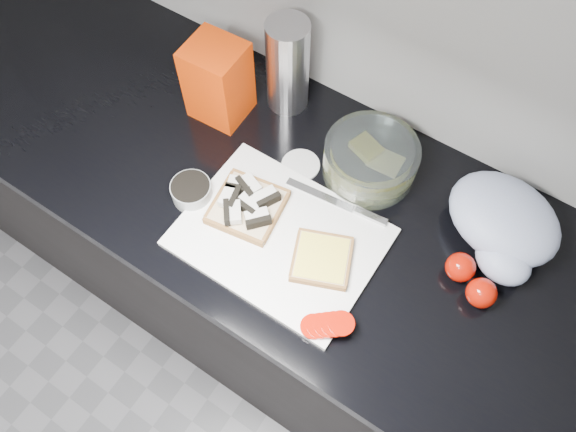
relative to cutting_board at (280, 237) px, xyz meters
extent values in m
cube|color=black|center=(0.06, 0.11, -0.48)|extent=(3.50, 0.60, 0.86)
cube|color=black|center=(0.06, 0.11, -0.03)|extent=(3.50, 0.64, 0.04)
cube|color=white|center=(0.00, 0.00, 0.00)|extent=(0.40, 0.30, 0.01)
cube|color=#CAB18E|center=(-0.09, 0.02, 0.02)|extent=(0.16, 0.16, 0.02)
cube|color=silver|center=(-0.13, 0.04, 0.03)|extent=(0.05, 0.04, 0.02)
cube|color=black|center=(-0.13, 0.04, 0.03)|extent=(0.05, 0.03, 0.02)
cube|color=silver|center=(-0.11, 0.05, 0.04)|extent=(0.05, 0.04, 0.02)
cube|color=black|center=(-0.11, 0.05, 0.04)|extent=(0.05, 0.03, 0.02)
cube|color=silver|center=(-0.07, 0.05, 0.03)|extent=(0.05, 0.05, 0.02)
cube|color=black|center=(-0.07, 0.05, 0.03)|extent=(0.03, 0.05, 0.02)
cube|color=silver|center=(-0.13, 0.00, 0.04)|extent=(0.04, 0.05, 0.02)
cube|color=black|center=(-0.13, 0.00, 0.04)|extent=(0.02, 0.05, 0.02)
cube|color=silver|center=(-0.09, 0.02, 0.03)|extent=(0.05, 0.03, 0.02)
cube|color=black|center=(-0.09, 0.02, 0.03)|extent=(0.05, 0.02, 0.02)
cube|color=silver|center=(-0.05, 0.00, 0.04)|extent=(0.05, 0.05, 0.02)
cube|color=black|center=(-0.05, 0.00, 0.04)|extent=(0.04, 0.05, 0.02)
cube|color=silver|center=(-0.10, -0.02, 0.04)|extent=(0.05, 0.05, 0.02)
cube|color=black|center=(-0.10, -0.02, 0.04)|extent=(0.04, 0.05, 0.02)
cube|color=#CAB18E|center=(0.10, 0.00, 0.01)|extent=(0.15, 0.15, 0.02)
cube|color=#FFE84B|center=(0.10, 0.00, 0.02)|extent=(0.13, 0.13, 0.00)
cylinder|color=#B11204|center=(0.16, -0.13, 0.01)|extent=(0.05, 0.05, 0.01)
cylinder|color=#B11204|center=(0.17, -0.12, 0.01)|extent=(0.05, 0.05, 0.01)
cylinder|color=#B11204|center=(0.18, -0.11, 0.02)|extent=(0.06, 0.06, 0.01)
cylinder|color=#B11204|center=(0.19, -0.10, 0.02)|extent=(0.06, 0.06, 0.01)
cylinder|color=#B11204|center=(0.20, -0.10, 0.02)|extent=(0.07, 0.07, 0.01)
cube|color=#B1B0B5|center=(0.02, 0.13, 0.01)|extent=(0.16, 0.03, 0.00)
cube|color=#B1B0B5|center=(0.13, 0.14, 0.01)|extent=(0.07, 0.02, 0.01)
cylinder|color=#949899|center=(-0.21, -0.02, 0.02)|extent=(0.09, 0.09, 0.04)
cylinder|color=black|center=(-0.21, -0.02, 0.03)|extent=(0.08, 0.08, 0.01)
cylinder|color=silver|center=(-0.06, 0.18, 0.00)|extent=(0.10, 0.10, 0.01)
cylinder|color=silver|center=(0.07, 0.25, 0.04)|extent=(0.20, 0.20, 0.08)
cube|color=#FFE84B|center=(0.05, 0.25, 0.03)|extent=(0.07, 0.06, 0.04)
cube|color=#EEE38E|center=(0.10, 0.25, 0.01)|extent=(0.07, 0.06, 0.02)
cube|color=#E03D03|center=(-0.30, 0.21, 0.09)|extent=(0.13, 0.12, 0.19)
cylinder|color=silver|center=(-0.19, 0.32, 0.11)|extent=(0.10, 0.10, 0.23)
ellipsoid|color=#A8B2CE|center=(0.36, 0.26, 0.05)|extent=(0.28, 0.24, 0.10)
ellipsoid|color=#A8B2CE|center=(0.40, 0.18, 0.03)|extent=(0.13, 0.12, 0.07)
sphere|color=#B11204|center=(0.34, 0.13, 0.02)|extent=(0.06, 0.06, 0.06)
sphere|color=#B11204|center=(0.39, 0.10, 0.02)|extent=(0.06, 0.06, 0.06)
camera|label=1|loc=(0.30, -0.43, 1.03)|focal=35.00mm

